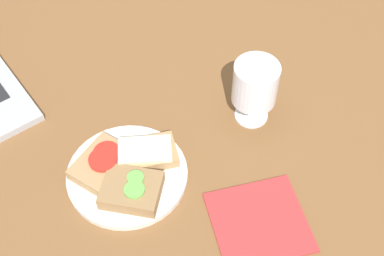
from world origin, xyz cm
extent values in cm
cube|color=brown|center=(0.00, 0.00, 1.50)|extent=(140.00, 140.00, 3.00)
cylinder|color=silver|center=(-7.70, -7.13, 3.60)|extent=(21.07, 21.07, 1.20)
cube|color=#A88456|center=(-3.33, -6.44, 5.28)|extent=(12.55, 10.25, 2.15)
cube|color=#F4EAB7|center=(-3.33, -6.44, 6.68)|extent=(10.79, 9.66, 0.65)
cube|color=#A88456|center=(-10.48, -3.69, 5.26)|extent=(12.26, 10.70, 2.11)
cylinder|color=red|center=(-10.21, -3.87, 6.64)|extent=(4.99, 4.99, 0.65)
cylinder|color=red|center=(-8.97, -2.98, 6.65)|extent=(4.56, 4.56, 0.67)
cube|color=#937047|center=(-9.28, -11.26, 5.50)|extent=(12.28, 12.39, 2.59)
cylinder|color=#6BB74C|center=(-9.26, -12.32, 7.03)|extent=(3.44, 3.44, 0.46)
cylinder|color=#6BB74C|center=(-7.85, -10.50, 7.03)|extent=(2.86, 2.86, 0.47)
cylinder|color=white|center=(18.65, -9.49, 3.20)|extent=(6.35, 6.35, 0.40)
cylinder|color=white|center=(18.65, -9.49, 5.70)|extent=(1.04, 1.04, 4.59)
cylinder|color=white|center=(18.65, -9.49, 12.02)|extent=(8.21, 8.21, 8.06)
cylinder|color=white|center=(18.65, -9.49, 11.08)|extent=(7.55, 7.55, 6.19)
cube|color=#B23333|center=(4.87, -27.62, 3.20)|extent=(19.78, 19.52, 0.40)
camera|label=1|loc=(-29.08, -54.74, 81.78)|focal=50.00mm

